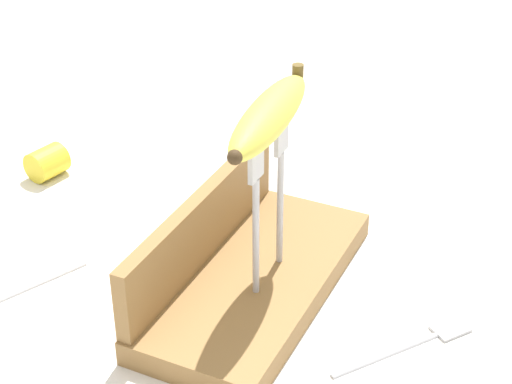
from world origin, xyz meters
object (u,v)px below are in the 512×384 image
at_px(fork_stand_center, 269,193).
at_px(fork_fallen_near, 420,340).
at_px(banana_chunk_near, 48,162).
at_px(banana_raised_center, 269,115).

height_order(fork_stand_center, fork_fallen_near, fork_stand_center).
xyz_separation_m(fork_stand_center, fork_fallen_near, (-0.00, -0.17, -0.13)).
height_order(fork_fallen_near, banana_chunk_near, banana_chunk_near).
bearing_deg(fork_stand_center, banana_chunk_near, 73.39).
distance_m(banana_raised_center, banana_chunk_near, 0.44).
xyz_separation_m(banana_raised_center, banana_chunk_near, (0.11, 0.37, -0.20)).
height_order(banana_raised_center, banana_chunk_near, banana_raised_center).
height_order(fork_stand_center, banana_raised_center, banana_raised_center).
bearing_deg(banana_chunk_near, fork_stand_center, -106.61).
distance_m(fork_stand_center, banana_raised_center, 0.09).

